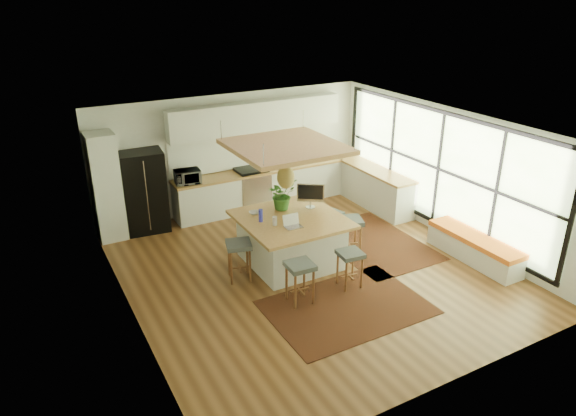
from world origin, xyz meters
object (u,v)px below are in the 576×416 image
stool_left_side (239,261)px  monitor (311,195)px  island (291,240)px  stool_right_back (331,226)px  laptop (294,221)px  fridge (144,190)px  stool_right_front (349,239)px  stool_near_right (350,268)px  stool_near_left (300,283)px  island_plant (282,198)px  microwave (187,175)px

stool_left_side → monitor: 1.91m
island → monitor: bearing=23.1°
stool_right_back → laptop: 1.64m
island → stool_right_back: bearing=17.1°
laptop → monitor: 0.97m
fridge → laptop: size_ratio=5.37×
stool_right_front → stool_near_right: bearing=-124.5°
stool_near_left → stool_right_back: stool_near_left is taller
stool_right_front → stool_right_back: bearing=89.7°
stool_right_back → monitor: bearing=-169.3°
stool_near_right → monitor: (0.10, 1.51, 0.83)m
fridge → laptop: 3.66m
fridge → stool_left_side: bearing=-66.8°
island_plant → monitor: bearing=-22.7°
fridge → stool_left_side: fridge is taller
stool_near_right → stool_right_front: stool_right_front is taller
stool_near_left → stool_right_front: stool_right_front is taller
laptop → island_plant: island_plant is taller
stool_right_back → stool_near_right: bearing=-112.4°
monitor → island_plant: monitor is taller
stool_near_right → monitor: monitor is taller
fridge → stool_right_front: (3.14, -3.08, -0.57)m
island_plant → fridge: bearing=131.7°
stool_near_left → island_plant: island_plant is taller
island → stool_near_left: bearing=-113.0°
stool_near_left → stool_right_back: (1.67, 1.62, 0.00)m
stool_near_left → laptop: (0.38, 0.89, 0.70)m
monitor → microwave: (-1.64, 2.46, -0.08)m
fridge → island_plant: fridge is taller
stool_near_right → island_plant: island_plant is taller
island → stool_right_front: (1.13, -0.30, -0.11)m
stool_right_front → stool_left_side: size_ratio=1.07×
stool_near_right → laptop: size_ratio=2.08×
stool_right_front → microwave: bearing=126.2°
stool_right_front → microwave: size_ratio=1.43×
stool_near_right → fridge: bearing=121.5°
stool_right_front → monitor: size_ratio=1.46×
stool_right_front → island_plant: size_ratio=1.32×
stool_left_side → microwave: microwave is taller
island → laptop: bearing=-112.9°
island → stool_near_left: size_ratio=2.53×
fridge → monitor: 3.62m
island → microwave: (-1.07, 2.70, 0.64)m
laptop → microwave: 3.22m
stool_right_front → island_plant: 1.54m
monitor → stool_right_front: bearing=-9.3°
fridge → microwave: size_ratio=3.22×
island → stool_near_left: 1.39m
fridge → laptop: bearing=-53.8°
stool_left_side → microwave: (0.04, 2.80, 0.75)m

